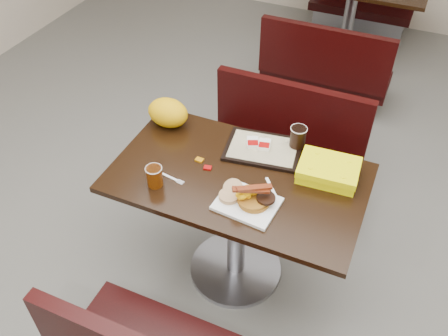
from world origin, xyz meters
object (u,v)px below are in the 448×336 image
at_px(bench_near_n, 279,150).
at_px(hashbrown_sleeve_right, 264,145).
at_px(knife, 273,190).
at_px(pancake_stack, 254,200).
at_px(coffee_cup_far, 298,137).
at_px(hashbrown_sleeve_left, 253,142).
at_px(clamshell, 328,170).
at_px(platter, 247,204).
at_px(table_near, 237,227).
at_px(bench_far_s, 328,60).
at_px(table_far, 348,22).
at_px(coffee_cup_near, 155,176).
at_px(paper_bag, 168,113).
at_px(tray, 263,149).
at_px(fork, 170,177).

bearing_deg(bench_near_n, hashbrown_sleeve_right, -84.43).
bearing_deg(knife, bench_near_n, 154.91).
bearing_deg(pancake_stack, hashbrown_sleeve_right, 103.31).
xyz_separation_m(bench_near_n, coffee_cup_far, (0.19, -0.39, 0.46)).
xyz_separation_m(hashbrown_sleeve_left, clamshell, (0.40, -0.06, 0.01)).
distance_m(platter, clamshell, 0.43).
distance_m(table_near, knife, 0.42).
bearing_deg(hashbrown_sleeve_right, bench_far_s, 78.58).
bearing_deg(coffee_cup_far, knife, -91.82).
bearing_deg(table_far, coffee_cup_near, -96.70).
distance_m(bench_near_n, platter, 0.95).
relative_size(pancake_stack, coffee_cup_far, 1.31).
bearing_deg(hashbrown_sleeve_right, paper_bag, 168.29).
distance_m(knife, hashbrown_sleeve_left, 0.32).
bearing_deg(bench_far_s, tray, -88.49).
xyz_separation_m(platter, paper_bag, (-0.60, 0.38, 0.07)).
xyz_separation_m(table_near, pancake_stack, (0.14, -0.15, 0.41)).
height_order(pancake_stack, hashbrown_sleeve_left, pancake_stack).
bearing_deg(coffee_cup_near, hashbrown_sleeve_left, 54.00).
xyz_separation_m(platter, knife, (0.07, 0.13, -0.01)).
bearing_deg(fork, coffee_cup_near, -110.15).
distance_m(bench_far_s, fork, 2.10).
distance_m(bench_far_s, hashbrown_sleeve_right, 1.72).
xyz_separation_m(table_near, bench_far_s, (0.00, 1.90, -0.02)).
relative_size(coffee_cup_near, paper_bag, 0.46).
distance_m(platter, coffee_cup_near, 0.44).
height_order(coffee_cup_near, paper_bag, paper_bag).
relative_size(bench_far_s, coffee_cup_far, 9.31).
height_order(pancake_stack, coffee_cup_far, coffee_cup_far).
bearing_deg(table_near, hashbrown_sleeve_left, 93.58).
distance_m(bench_far_s, hashbrown_sleeve_left, 1.73).
height_order(table_far, platter, platter).
relative_size(platter, pancake_stack, 1.91).
distance_m(coffee_cup_near, tray, 0.57).
relative_size(platter, knife, 1.57).
xyz_separation_m(coffee_cup_near, hashbrown_sleeve_left, (0.32, 0.43, -0.02)).
xyz_separation_m(bench_near_n, hashbrown_sleeve_left, (-0.01, -0.47, 0.42)).
xyz_separation_m(fork, clamshell, (0.68, 0.31, 0.04)).
relative_size(table_near, coffee_cup_far, 11.17).
height_order(tray, coffee_cup_far, coffee_cup_far).
bearing_deg(tray, coffee_cup_far, 21.97).
bearing_deg(table_near, fork, -154.36).
relative_size(bench_near_n, fork, 8.12).
height_order(hashbrown_sleeve_right, coffee_cup_far, coffee_cup_far).
height_order(fork, knife, same).
relative_size(bench_far_s, knife, 5.87).
bearing_deg(pancake_stack, coffee_cup_near, -172.47).
xyz_separation_m(bench_near_n, pancake_stack, (0.14, -0.85, 0.42)).
height_order(bench_far_s, coffee_cup_far, coffee_cup_far).
relative_size(fork, clamshell, 0.44).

